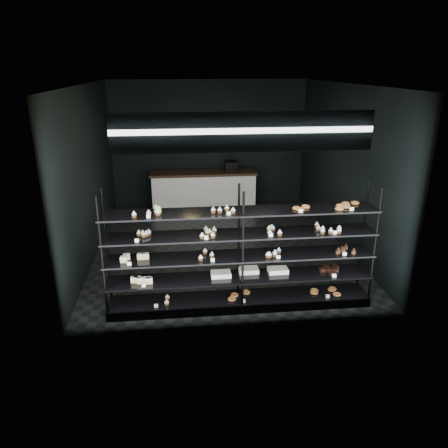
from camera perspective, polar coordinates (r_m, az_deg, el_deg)
The scene contains 5 objects.
room at distance 8.58m, azimuth -0.46°, elevation 7.09°, with size 5.01×6.01×3.20m.
display_shelf at distance 6.60m, azimuth 1.91°, elevation -5.97°, with size 4.00×0.50×1.91m.
signage at distance 5.52m, azimuth 2.63°, elevation 11.94°, with size 3.30×0.05×0.50m.
pendant_lamp at distance 7.43m, azimuth -4.72°, elevation 11.67°, with size 0.35×0.35×0.90m.
service_counter at distance 11.26m, azimuth -2.62°, elevation 4.45°, with size 2.71×0.65×1.23m.
Camera 1 is at (-0.84, -8.32, 3.53)m, focal length 35.00 mm.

